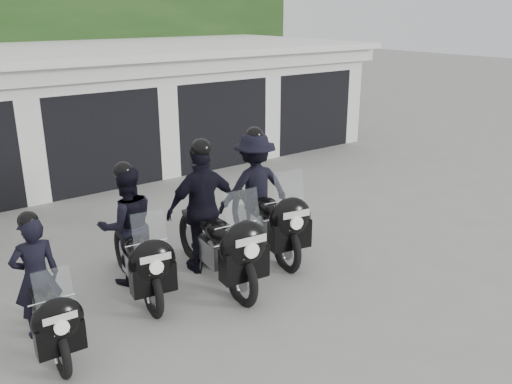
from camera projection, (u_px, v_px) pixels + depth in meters
ground at (254, 282)px, 8.09m from camera, size 80.00×80.00×0.00m
garage_block at (65, 111)px, 13.75m from camera, size 16.40×6.80×2.96m
background_vegetation at (21, 46)px, 17.21m from camera, size 20.00×3.90×5.80m
police_bike_a at (42, 295)px, 6.40m from camera, size 0.65×1.95×1.69m
police_bike_b at (132, 236)px, 7.74m from camera, size 0.98×2.19×1.91m
police_bike_c at (209, 219)px, 8.07m from camera, size 1.24×2.48×2.16m
police_bike_d at (259, 196)px, 9.06m from camera, size 1.37×2.41×2.11m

